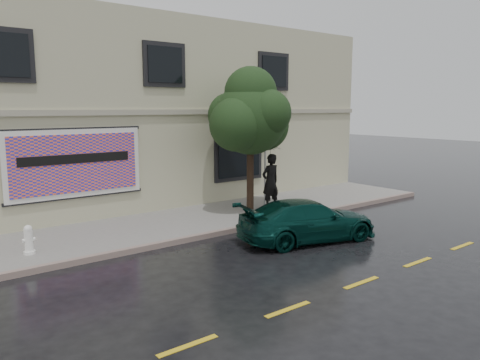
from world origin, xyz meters
TOP-DOWN VIEW (x-y plane):
  - ground at (0.00, 0.00)m, footprint 90.00×90.00m
  - sidewalk at (0.00, 3.25)m, footprint 20.00×3.50m
  - curb at (0.00, 1.50)m, footprint 20.00×0.18m
  - road_marking at (0.00, -3.50)m, footprint 19.00×0.12m
  - building at (0.00, 9.00)m, footprint 20.00×8.12m
  - billboard at (-3.20, 4.92)m, footprint 4.30×0.16m
  - car at (1.44, -0.50)m, footprint 4.38×2.72m
  - pedestrian at (2.89, 2.72)m, footprint 0.73×0.48m
  - umbrella at (2.89, 2.72)m, footprint 1.07×1.07m
  - street_tree at (2.26, 3.08)m, footprint 2.52×2.52m
  - fire_hydrant at (-5.25, 2.59)m, footprint 0.30×0.28m
  - sign_pole at (2.92, 3.05)m, footprint 0.31×0.11m

SIDE VIEW (x-z plane):
  - ground at x=0.00m, z-range 0.00..0.00m
  - road_marking at x=0.00m, z-range 0.00..0.01m
  - sidewalk at x=0.00m, z-range 0.00..0.15m
  - curb at x=0.00m, z-range -0.01..0.15m
  - fire_hydrant at x=-5.25m, z-range 0.14..0.88m
  - car at x=1.44m, z-range 0.00..1.18m
  - pedestrian at x=2.89m, z-range 0.15..2.15m
  - sign_pole at x=2.92m, z-range 0.41..3.04m
  - billboard at x=-3.20m, z-range 0.95..3.15m
  - umbrella at x=2.89m, z-range 2.15..2.78m
  - street_tree at x=2.26m, z-range 1.12..5.62m
  - building at x=0.00m, z-range 0.00..7.00m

